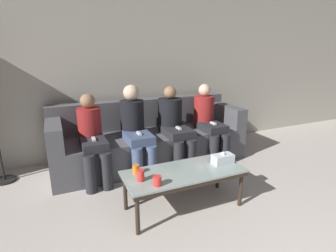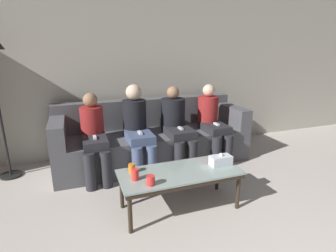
# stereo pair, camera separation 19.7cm
# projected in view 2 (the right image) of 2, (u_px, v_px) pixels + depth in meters

# --- Properties ---
(wall_back) EXTENTS (12.00, 0.06, 2.60)m
(wall_back) POSITION_uv_depth(u_px,v_px,m) (142.00, 67.00, 3.93)
(wall_back) COLOR #B7B2A3
(wall_back) RESTS_ON ground_plane
(couch) EXTENTS (2.64, 0.86, 0.86)m
(couch) POSITION_uv_depth(u_px,v_px,m) (152.00, 139.00, 3.75)
(couch) COLOR #515156
(couch) RESTS_ON ground_plane
(coffee_table) EXTENTS (1.20, 0.51, 0.41)m
(coffee_table) POSITION_uv_depth(u_px,v_px,m) (180.00, 175.00, 2.58)
(coffee_table) COLOR #8C9E99
(coffee_table) RESTS_ON ground_plane
(cup_near_left) EXTENTS (0.08, 0.08, 0.09)m
(cup_near_left) POSITION_uv_depth(u_px,v_px,m) (151.00, 180.00, 2.29)
(cup_near_left) COLOR red
(cup_near_left) RESTS_ON coffee_table
(cup_near_right) EXTENTS (0.07, 0.07, 0.11)m
(cup_near_right) POSITION_uv_depth(u_px,v_px,m) (135.00, 174.00, 2.38)
(cup_near_right) COLOR red
(cup_near_right) RESTS_ON coffee_table
(cup_far_center) EXTENTS (0.07, 0.07, 0.09)m
(cup_far_center) POSITION_uv_depth(u_px,v_px,m) (132.00, 168.00, 2.53)
(cup_far_center) COLOR orange
(cup_far_center) RESTS_ON coffee_table
(tissue_box) EXTENTS (0.22, 0.12, 0.13)m
(tissue_box) POSITION_uv_depth(u_px,v_px,m) (221.00, 160.00, 2.69)
(tissue_box) COLOR silver
(tissue_box) RESTS_ON coffee_table
(seated_person_left_end) EXTENTS (0.31, 0.67, 1.05)m
(seated_person_left_end) POSITION_uv_depth(u_px,v_px,m) (94.00, 135.00, 3.19)
(seated_person_left_end) COLOR #28282D
(seated_person_left_end) RESTS_ON ground_plane
(seated_person_mid_left) EXTENTS (0.31, 0.69, 1.13)m
(seated_person_mid_left) POSITION_uv_depth(u_px,v_px,m) (137.00, 126.00, 3.38)
(seated_person_mid_left) COLOR #47567A
(seated_person_mid_left) RESTS_ON ground_plane
(seated_person_mid_right) EXTENTS (0.33, 0.70, 1.08)m
(seated_person_mid_right) POSITION_uv_depth(u_px,v_px,m) (176.00, 124.00, 3.56)
(seated_person_mid_right) COLOR #28282D
(seated_person_mid_right) RESTS_ON ground_plane
(seated_person_right_end) EXTENTS (0.31, 0.66, 1.08)m
(seated_person_right_end) POSITION_uv_depth(u_px,v_px,m) (212.00, 121.00, 3.74)
(seated_person_right_end) COLOR #28282D
(seated_person_right_end) RESTS_ON ground_plane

